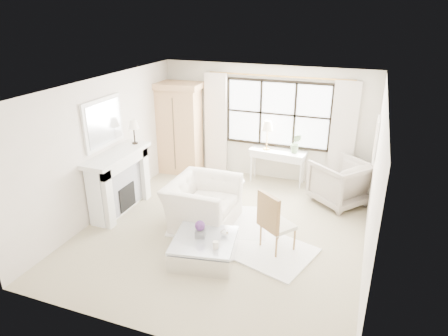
{
  "coord_description": "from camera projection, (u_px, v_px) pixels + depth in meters",
  "views": [
    {
      "loc": [
        2.28,
        -6.11,
        3.93
      ],
      "look_at": [
        -0.08,
        0.2,
        1.17
      ],
      "focal_mm": 32.0,
      "sensor_mm": 36.0,
      "label": 1
    }
  ],
  "objects": [
    {
      "name": "mirror_glass",
      "position": [
        104.0,
        123.0,
        7.61
      ],
      "size": [
        0.02,
        1.0,
        0.8
      ],
      "primitive_type": "cube",
      "color": "silver",
      "rests_on": "wall_left"
    },
    {
      "name": "pillar_candle",
      "position": [
        215.0,
        245.0,
        6.25
      ],
      "size": [
        0.09,
        0.09,
        0.12
      ],
      "primitive_type": "cylinder",
      "color": "silver",
      "rests_on": "coffee_table"
    },
    {
      "name": "coffee_vase",
      "position": [
        224.0,
        232.0,
        6.59
      ],
      "size": [
        0.16,
        0.16,
        0.15
      ],
      "primitive_type": "imported",
      "rotation": [
        0.0,
        0.0,
        0.17
      ],
      "color": "white",
      "rests_on": "coffee_table"
    },
    {
      "name": "french_chair",
      "position": [
        276.0,
        234.0,
        6.81
      ],
      "size": [
        0.67,
        0.68,
        1.08
      ],
      "rotation": [
        0.0,
        0.0,
        2.5
      ],
      "color": "#A27744",
      "rests_on": "floor"
    },
    {
      "name": "planter_box",
      "position": [
        200.0,
        233.0,
        6.57
      ],
      "size": [
        0.2,
        0.2,
        0.12
      ],
      "primitive_type": "cube",
      "rotation": [
        0.0,
        0.0,
        0.27
      ],
      "color": "slate",
      "rests_on": "coffee_table"
    },
    {
      "name": "art_canvas",
      "position": [
        375.0,
        139.0,
        7.62
      ],
      "size": [
        0.01,
        0.52,
        0.72
      ],
      "primitive_type": "cube",
      "color": "beige",
      "rests_on": "wall_right"
    },
    {
      "name": "wall_left",
      "position": [
        105.0,
        147.0,
        7.82
      ],
      "size": [
        0.0,
        5.5,
        5.5
      ],
      "primitive_type": "plane",
      "rotation": [
        1.57,
        0.0,
        1.57
      ],
      "color": "beige",
      "rests_on": "ground"
    },
    {
      "name": "wingback_chair",
      "position": [
        340.0,
        182.0,
        8.38
      ],
      "size": [
        1.44,
        1.44,
        0.94
      ],
      "primitive_type": "imported",
      "rotation": [
        0.0,
        0.0,
        -2.26
      ],
      "color": "#A4988A",
      "rests_on": "floor"
    },
    {
      "name": "wall_back",
      "position": [
        265.0,
        123.0,
        9.4
      ],
      "size": [
        5.0,
        0.0,
        5.0
      ],
      "primitive_type": "plane",
      "rotation": [
        1.57,
        0.0,
        0.0
      ],
      "color": "beige",
      "rests_on": "ground"
    },
    {
      "name": "curtain_right",
      "position": [
        343.0,
        137.0,
        8.77
      ],
      "size": [
        0.55,
        0.1,
        2.47
      ],
      "primitive_type": "cube",
      "color": "beige",
      "rests_on": "ground"
    },
    {
      "name": "fireplace",
      "position": [
        118.0,
        181.0,
        8.01
      ],
      "size": [
        0.58,
        1.66,
        1.26
      ],
      "color": "white",
      "rests_on": "ground"
    },
    {
      "name": "wall_front",
      "position": [
        141.0,
        245.0,
        4.63
      ],
      "size": [
        5.0,
        0.0,
        5.0
      ],
      "primitive_type": "plane",
      "rotation": [
        -1.57,
        0.0,
        0.0
      ],
      "color": "beige",
      "rests_on": "ground"
    },
    {
      "name": "rug_right",
      "position": [
        265.0,
        249.0,
        6.89
      ],
      "size": [
        1.85,
        1.59,
        0.03
      ],
      "primitive_type": "cube",
      "rotation": [
        0.0,
        0.0,
        -0.3
      ],
      "color": "white",
      "rests_on": "floor"
    },
    {
      "name": "wall_right",
      "position": [
        374.0,
        184.0,
        6.2
      ],
      "size": [
        0.0,
        5.5,
        5.5
      ],
      "primitive_type": "plane",
      "rotation": [
        1.57,
        0.0,
        -1.57
      ],
      "color": "silver",
      "rests_on": "ground"
    },
    {
      "name": "ceiling",
      "position": [
        224.0,
        86.0,
        6.5
      ],
      "size": [
        5.5,
        5.5,
        0.0
      ],
      "primitive_type": "plane",
      "rotation": [
        3.14,
        0.0,
        0.0
      ],
      "color": "white",
      "rests_on": "ground"
    },
    {
      "name": "side_table",
      "position": [
        235.0,
        188.0,
        8.45
      ],
      "size": [
        0.4,
        0.4,
        0.51
      ],
      "color": "silver",
      "rests_on": "floor"
    },
    {
      "name": "coffee_table",
      "position": [
        204.0,
        249.0,
        6.6
      ],
      "size": [
        1.16,
        1.16,
        0.38
      ],
      "rotation": [
        0.0,
        0.0,
        0.18
      ],
      "color": "silver",
      "rests_on": "floor"
    },
    {
      "name": "rug_left",
      "position": [
        218.0,
        221.0,
        7.79
      ],
      "size": [
        2.1,
        1.72,
        0.03
      ],
      "primitive_type": "cube",
      "rotation": [
        0.0,
        0.0,
        0.26
      ],
      "color": "white",
      "rests_on": "floor"
    },
    {
      "name": "art_frame",
      "position": [
        376.0,
        139.0,
        7.61
      ],
      "size": [
        0.04,
        0.62,
        0.82
      ],
      "primitive_type": "cube",
      "color": "white",
      "rests_on": "wall_right"
    },
    {
      "name": "planter_flowers",
      "position": [
        200.0,
        226.0,
        6.52
      ],
      "size": [
        0.17,
        0.17,
        0.17
      ],
      "primitive_type": "sphere",
      "color": "#542B6C",
      "rests_on": "planter_box"
    },
    {
      "name": "console_lamp",
      "position": [
        267.0,
        126.0,
        9.11
      ],
      "size": [
        0.28,
        0.28,
        0.69
      ],
      "color": "#C08F42",
      "rests_on": "console_table"
    },
    {
      "name": "curtain_rod",
      "position": [
        279.0,
        76.0,
        8.8
      ],
      "size": [
        3.3,
        0.04,
        0.04
      ],
      "primitive_type": "cylinder",
      "rotation": [
        0.0,
        1.57,
        0.0
      ],
      "color": "#B2823D",
      "rests_on": "wall_back"
    },
    {
      "name": "window_frame",
      "position": [
        277.0,
        114.0,
        9.18
      ],
      "size": [
        2.5,
        0.04,
        1.5
      ],
      "primitive_type": null,
      "color": "black",
      "rests_on": "wall_back"
    },
    {
      "name": "club_armchair",
      "position": [
        203.0,
        203.0,
        7.59
      ],
      "size": [
        1.19,
        1.36,
        0.88
      ],
      "primitive_type": "imported",
      "rotation": [
        0.0,
        0.0,
        1.56
      ],
      "color": "white",
      "rests_on": "floor"
    },
    {
      "name": "mantel_lamp",
      "position": [
        133.0,
        125.0,
        8.12
      ],
      "size": [
        0.22,
        0.22,
        0.51
      ],
      "color": "black",
      "rests_on": "fireplace"
    },
    {
      "name": "floor",
      "position": [
        224.0,
        230.0,
        7.52
      ],
      "size": [
        5.5,
        5.5,
        0.0
      ],
      "primitive_type": "plane",
      "color": "tan",
      "rests_on": "ground"
    },
    {
      "name": "mirror_frame",
      "position": [
        103.0,
        123.0,
        7.62
      ],
      "size": [
        0.05,
        1.15,
        0.95
      ],
      "primitive_type": "cube",
      "color": "white",
      "rests_on": "wall_left"
    },
    {
      "name": "window_pane",
      "position": [
        278.0,
        114.0,
        9.19
      ],
      "size": [
        2.4,
        0.02,
        1.5
      ],
      "primitive_type": "cube",
      "color": "white",
      "rests_on": "wall_back"
    },
    {
      "name": "armoire",
      "position": [
        179.0,
        128.0,
        9.76
      ],
      "size": [
        1.16,
        0.77,
        2.24
      ],
      "rotation": [
        0.0,
        0.0,
        0.07
      ],
      "color": "tan",
      "rests_on": "floor"
    },
    {
      "name": "curtain_left",
      "position": [
        216.0,
        124.0,
        9.74
      ],
      "size": [
        0.55,
        0.1,
        2.47
      ],
      "primitive_type": "cube",
      "color": "silver",
      "rests_on": "ground"
    },
    {
      "name": "orchid_plant",
      "position": [
        296.0,
        143.0,
        9.02
      ],
      "size": [
        0.26,
        0.21,
        0.45
      ],
      "primitive_type": "imported",
      "rotation": [
        0.0,
        0.0,
        0.05
      ],
      "color": "#5C7850",
      "rests_on": "console_table"
    },
    {
      "name": "console_table",
      "position": [
        277.0,
        166.0,
        9.4
      ],
      "size": [
        1.34,
        0.58,
        0.8
      ],
      "rotation": [
        0.0,
        0.0,
        -0.1
      ],
      "color": "white",
      "rests_on": "floor"
    }
  ]
}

